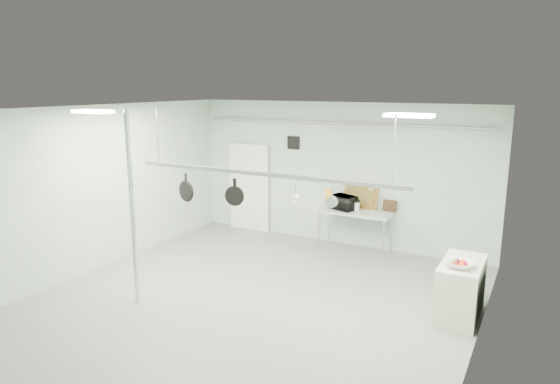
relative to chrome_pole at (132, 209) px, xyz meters
The scene contains 25 objects.
floor 2.41m from the chrome_pole, 19.44° to the left, with size 8.00×8.00×0.00m, color gray.
ceiling 2.40m from the chrome_pole, 19.44° to the left, with size 7.00×8.00×0.02m, color silver.
back_wall 4.89m from the chrome_pole, 69.68° to the left, with size 7.00×0.02×3.20m, color #AFD2BF.
right_wall 5.22m from the chrome_pole, ahead, with size 0.02×8.00×3.20m, color #AFD2BF.
door 4.61m from the chrome_pole, 97.53° to the left, with size 1.10×0.10×2.20m, color silver.
wall_vent 4.65m from the chrome_pole, 82.52° to the left, with size 0.30×0.04×0.30m, color black.
conduit_pipe 4.95m from the chrome_pole, 69.30° to the left, with size 0.07×0.07×6.60m, color gray.
chrome_pole is the anchor object (origin of this frame).
prep_table 4.85m from the chrome_pole, 61.29° to the left, with size 1.60×0.70×0.91m.
side_cabinet 5.37m from the chrome_pole, 22.41° to the left, with size 0.60×1.20×0.90m, color beige.
pot_rack 2.19m from the chrome_pole, 25.35° to the left, with size 4.80×0.06×1.00m.
light_panel_left 1.65m from the chrome_pole, 158.20° to the right, with size 0.65×0.30×0.05m, color white.
light_panel_right 4.55m from the chrome_pole, 16.31° to the left, with size 0.65×0.30×0.05m, color white.
microwave 4.69m from the chrome_pole, 64.39° to the left, with size 0.55×0.38×0.31m, color black.
coffee_canister 4.86m from the chrome_pole, 61.41° to the left, with size 0.14×0.14×0.19m, color silver.
painting_large 5.07m from the chrome_pole, 63.00° to the left, with size 0.78×0.05×0.58m, color #BD7B32.
painting_small 5.42m from the chrome_pole, 56.65° to the left, with size 0.30×0.04×0.25m, color black.
fruit_bowl 5.18m from the chrome_pole, 19.73° to the left, with size 0.41×0.41×0.10m, color silver.
skillet_left 1.01m from the chrome_pole, 66.46° to the left, with size 0.37×0.06×0.50m, color black, non-canonical shape.
skillet_mid 1.69m from the chrome_pole, 32.59° to the left, with size 0.29×0.06×0.41m, color black, non-canonical shape.
skillet_right 1.67m from the chrome_pole, 32.93° to the left, with size 0.33×0.06×0.46m, color black, non-canonical shape.
whisk 2.69m from the chrome_pole, 19.69° to the left, with size 0.14×0.14×0.29m, color #A9A9AE, non-canonical shape.
grater 3.20m from the chrome_pole, 16.44° to the left, with size 0.09×0.02×0.22m, color gold, non-canonical shape.
saucepan 3.25m from the chrome_pole, 16.15° to the left, with size 0.16×0.09×0.28m, color silver, non-canonical shape.
fruit_cluster 5.18m from the chrome_pole, 19.73° to the left, with size 0.24×0.24×0.09m, color maroon, non-canonical shape.
Camera 1 is at (4.15, -6.33, 3.58)m, focal length 32.00 mm.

